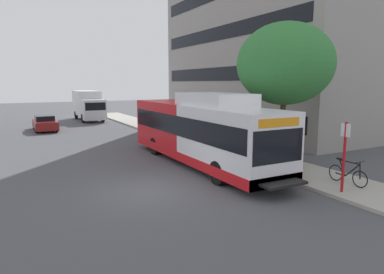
% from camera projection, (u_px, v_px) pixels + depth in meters
% --- Properties ---
extents(ground_plane, '(120.00, 120.00, 0.00)m').
position_uv_depth(ground_plane, '(100.00, 154.00, 20.02)').
color(ground_plane, '#4C4C51').
extents(sidewalk_curb, '(3.00, 56.00, 0.14)m').
position_uv_depth(sidewalk_curb, '(219.00, 147.00, 21.54)').
color(sidewalk_curb, '#A8A399').
rests_on(sidewalk_curb, ground).
extents(transit_bus, '(2.58, 12.25, 3.65)m').
position_uv_depth(transit_bus, '(200.00, 131.00, 17.19)').
color(transit_bus, white).
rests_on(transit_bus, ground).
extents(bus_stop_sign_pole, '(0.10, 0.36, 2.60)m').
position_uv_depth(bus_stop_sign_pole, '(344.00, 152.00, 12.28)').
color(bus_stop_sign_pole, red).
rests_on(bus_stop_sign_pole, sidewalk_curb).
extents(bicycle_parked, '(0.52, 1.76, 1.02)m').
position_uv_depth(bicycle_parked, '(348.00, 174.00, 13.44)').
color(bicycle_parked, black).
rests_on(bicycle_parked, sidewalk_curb).
extents(street_tree_near_stop, '(4.76, 4.76, 6.93)m').
position_uv_depth(street_tree_near_stop, '(285.00, 64.00, 16.75)').
color(street_tree_near_stop, '#4C3823').
rests_on(street_tree_near_stop, sidewalk_curb).
extents(parked_car_far_lane, '(1.80, 4.50, 1.33)m').
position_uv_depth(parked_car_far_lane, '(45.00, 123.00, 29.72)').
color(parked_car_far_lane, maroon).
rests_on(parked_car_far_lane, ground).
extents(box_truck_background, '(2.32, 7.01, 3.25)m').
position_uv_depth(box_truck_background, '(88.00, 105.00, 37.84)').
color(box_truck_background, silver).
rests_on(box_truck_background, ground).
extents(lattice_comm_tower, '(1.10, 1.10, 27.35)m').
position_uv_depth(lattice_comm_tower, '(209.00, 44.00, 43.14)').
color(lattice_comm_tower, '#B7B7BC').
rests_on(lattice_comm_tower, ground).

